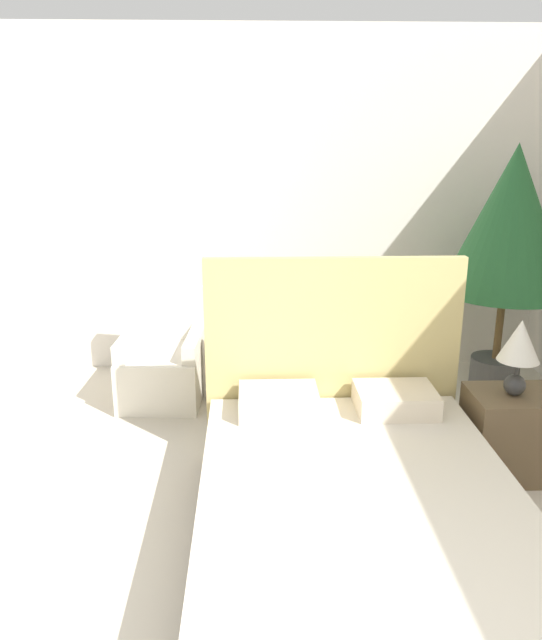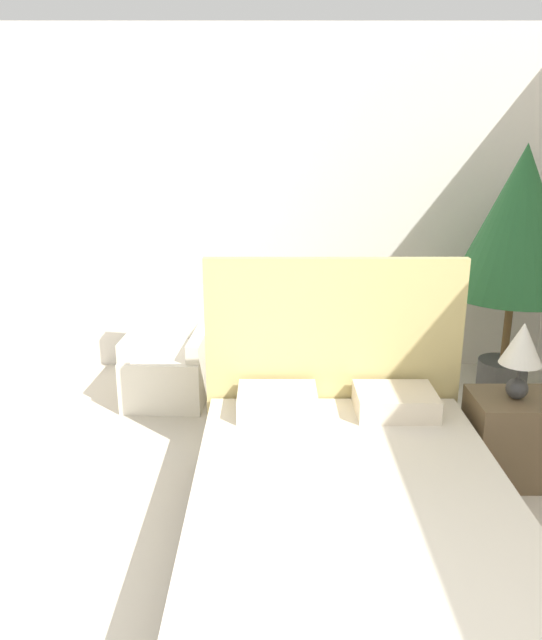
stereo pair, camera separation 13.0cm
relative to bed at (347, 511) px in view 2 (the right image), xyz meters
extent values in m
cube|color=silver|center=(-0.43, 2.75, 1.19)|extent=(10.00, 0.06, 2.90)
cube|color=#4C4238|center=(0.00, -0.11, -0.14)|extent=(1.57, 2.16, 0.24)
cube|color=beige|center=(0.00, -0.11, 0.08)|extent=(1.53, 2.12, 0.20)
cube|color=tan|center=(0.00, 1.00, 0.41)|extent=(1.60, 0.06, 1.34)
cube|color=beige|center=(-0.35, 0.75, 0.25)|extent=(0.47, 0.36, 0.14)
cube|color=beige|center=(0.35, 0.75, 0.25)|extent=(0.47, 0.36, 0.14)
cube|color=silver|center=(-1.21, 1.98, -0.06)|extent=(0.66, 0.75, 0.40)
cube|color=silver|center=(-1.19, 2.31, 0.36)|extent=(0.62, 0.10, 0.45)
cube|color=silver|center=(-1.47, 2.00, 0.21)|extent=(0.14, 0.65, 0.14)
cube|color=silver|center=(-0.95, 1.97, 0.21)|extent=(0.14, 0.65, 0.14)
cube|color=silver|center=(-0.26, 1.98, -0.06)|extent=(0.66, 0.75, 0.40)
cube|color=silver|center=(-0.24, 2.31, 0.36)|extent=(0.62, 0.10, 0.45)
cube|color=silver|center=(-0.52, 2.00, 0.21)|extent=(0.14, 0.65, 0.14)
cube|color=silver|center=(-0.01, 1.96, 0.21)|extent=(0.14, 0.65, 0.14)
cylinder|color=#4C4C4C|center=(1.46, 1.98, -0.11)|extent=(0.38, 0.38, 0.31)
cylinder|color=brown|center=(1.46, 1.98, 0.32)|extent=(0.06, 0.06, 0.54)
cone|color=#235B2D|center=(1.46, 1.98, 1.16)|extent=(0.98, 0.98, 1.13)
cube|color=brown|center=(1.09, 0.76, 0.01)|extent=(0.54, 0.43, 0.54)
sphere|color=#333333|center=(1.07, 0.75, 0.34)|extent=(0.13, 0.13, 0.13)
cylinder|color=#333333|center=(1.07, 0.75, 0.45)|extent=(0.02, 0.02, 0.09)
cone|color=silver|center=(1.07, 0.75, 0.62)|extent=(0.25, 0.25, 0.25)
cylinder|color=#B7AD93|center=(-0.74, 1.98, -0.01)|extent=(0.28, 0.28, 0.51)
camera|label=1|loc=(-0.52, -2.67, 1.80)|focal=35.00mm
camera|label=2|loc=(-0.39, -2.67, 1.80)|focal=35.00mm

